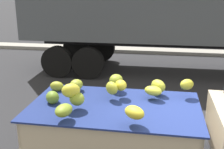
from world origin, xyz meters
TOP-DOWN VIEW (x-y plane):
  - curb_strip at (0.00, 8.78)m, footprint 80.00×0.80m
  - semi_trailer at (0.44, 5.71)m, footprint 12.02×2.71m

SIDE VIEW (x-z plane):
  - curb_strip at x=0.00m, z-range 0.00..0.16m
  - semi_trailer at x=0.44m, z-range 0.57..4.52m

